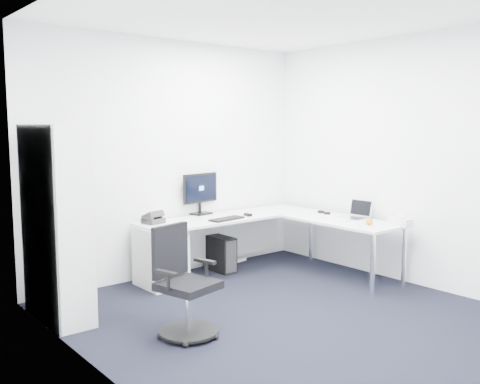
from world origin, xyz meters
TOP-DOWN VIEW (x-y plane):
  - ground at (0.00, 0.00)m, footprint 4.20×4.20m
  - ceiling at (0.00, 0.00)m, footprint 4.20×4.20m
  - wall_back at (0.00, 2.10)m, footprint 3.60×0.02m
  - wall_left at (-1.80, 0.00)m, footprint 0.02×4.20m
  - wall_right at (1.80, 0.00)m, footprint 0.02×4.20m
  - l_desk at (0.55, 1.40)m, footprint 2.29×1.28m
  - drawer_pedestal at (-0.40, 1.73)m, footprint 0.42×0.52m
  - bookshelf at (-1.62, 1.45)m, footprint 0.34×0.87m
  - task_chair at (-0.95, 0.37)m, footprint 0.62×0.62m
  - black_pc_tower at (0.47, 1.82)m, footprint 0.19×0.43m
  - beige_pc_tower at (-1.21, 1.96)m, footprint 0.26×0.45m
  - power_strip at (0.86, 1.99)m, footprint 0.33×0.11m
  - monitor at (0.35, 2.03)m, footprint 0.55×0.26m
  - black_keyboard at (0.36, 1.54)m, footprint 0.45×0.22m
  - mouse at (0.71, 1.59)m, footprint 0.08×0.11m
  - desk_phone at (-0.40, 1.87)m, footprint 0.23×0.23m
  - laptop at (1.50, 0.68)m, footprint 0.32×0.31m
  - white_keyboard at (1.34, 0.80)m, footprint 0.14×0.41m
  - headphones at (1.54, 1.14)m, footprint 0.14×0.19m
  - orange_fruit at (1.34, 0.31)m, footprint 0.08×0.08m
  - tissue_box at (1.55, 0.07)m, footprint 0.14×0.25m

SIDE VIEW (x-z plane):
  - ground at x=0.00m, z-range 0.00..0.00m
  - power_strip at x=0.86m, z-range 0.00..0.04m
  - beige_pc_tower at x=-1.21m, z-range 0.00..0.40m
  - black_pc_tower at x=0.47m, z-range 0.00..0.42m
  - drawer_pedestal at x=-0.40m, z-range 0.00..0.64m
  - l_desk at x=0.55m, z-range 0.00..0.67m
  - task_chair at x=-0.95m, z-range 0.00..0.91m
  - white_keyboard at x=1.34m, z-range 0.67..0.68m
  - black_keyboard at x=0.36m, z-range 0.67..0.69m
  - mouse at x=0.71m, z-range 0.67..0.70m
  - headphones at x=1.54m, z-range 0.67..0.72m
  - orange_fruit at x=1.34m, z-range 0.67..0.75m
  - tissue_box at x=1.55m, z-range 0.67..0.75m
  - desk_phone at x=-0.40m, z-range 0.67..0.81m
  - laptop at x=1.50m, z-range 0.67..0.88m
  - bookshelf at x=-1.62m, z-range 0.00..1.74m
  - monitor at x=0.35m, z-range 0.67..1.18m
  - wall_back at x=0.00m, z-range 0.00..2.70m
  - wall_left at x=-1.80m, z-range 0.00..2.70m
  - wall_right at x=1.80m, z-range 0.00..2.70m
  - ceiling at x=0.00m, z-range 2.70..2.70m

